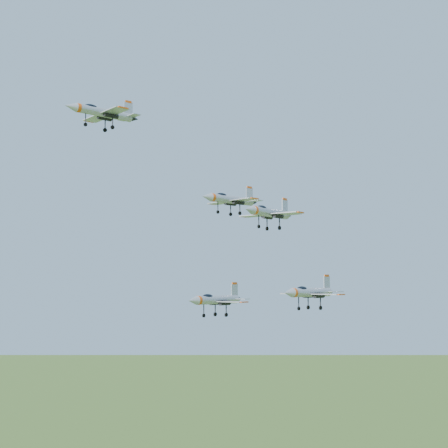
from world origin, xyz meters
TOP-DOWN VIEW (x-y plane):
  - jet_lead at (-15.73, 12.23)m, footprint 13.62×11.30m
  - jet_left_high at (2.32, 1.45)m, footprint 12.36×10.30m
  - jet_right_high at (-5.42, -18.24)m, footprint 10.60×9.04m
  - jet_left_low at (4.04, 8.17)m, footprint 13.84×11.73m
  - jet_right_low at (10.22, -8.78)m, footprint 13.02×10.96m

SIDE VIEW (x-z plane):
  - jet_left_low at x=4.04m, z-range 113.68..117.43m
  - jet_right_low at x=10.22m, z-range 115.27..118.77m
  - jet_right_high at x=-5.42m, z-range 126.23..129.12m
  - jet_left_high at x=2.32m, z-range 130.44..133.75m
  - jet_lead at x=-15.73m, z-range 144.46..148.10m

